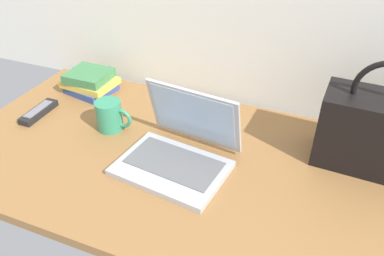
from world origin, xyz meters
TOP-DOWN VIEW (x-y plane):
  - desk at (0.00, 0.00)m, footprint 1.60×0.76m
  - laptop at (-0.07, -0.02)m, footprint 0.34×0.31m
  - coffee_mug at (-0.36, 0.06)m, footprint 0.13×0.09m
  - remote_control_near at (-0.64, 0.04)m, footprint 0.05×0.16m
  - remote_control_far at (-0.04, 0.23)m, footprint 0.07×0.17m
  - handbag at (0.44, 0.18)m, footprint 0.31×0.18m
  - book_stack at (-0.57, 0.25)m, footprint 0.20×0.17m

SIDE VIEW (x-z plane):
  - desk at x=0.00m, z-range 0.00..0.03m
  - remote_control_near at x=-0.64m, z-range 0.03..0.05m
  - remote_control_far at x=-0.04m, z-range 0.03..0.05m
  - book_stack at x=-0.57m, z-range 0.03..0.11m
  - laptop at x=-0.07m, z-range -0.03..0.18m
  - coffee_mug at x=-0.36m, z-range 0.03..0.13m
  - handbag at x=0.44m, z-range -0.02..0.31m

